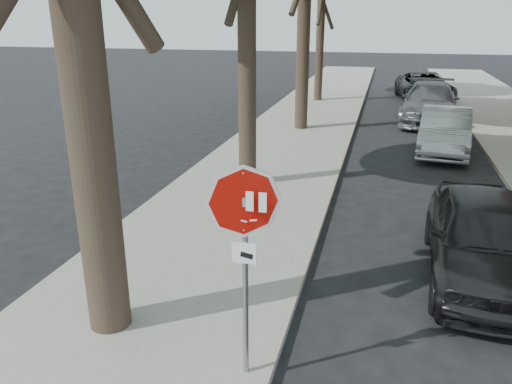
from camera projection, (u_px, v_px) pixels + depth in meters
sidewalk_left at (288, 141)px, 17.43m from camera, size 4.00×55.00×0.12m
curb_left at (347, 144)px, 16.94m from camera, size 0.12×55.00×0.13m
curb_right at (487, 153)px, 15.91m from camera, size 0.12×55.00×0.13m
stop_sign at (244, 233)px, 5.39m from camera, size 0.76×0.34×2.61m
car_a at (483, 237)px, 8.24m from camera, size 1.85×4.29×1.44m
car_b at (445, 131)px, 15.98m from camera, size 1.93×4.41×1.41m
car_c at (430, 103)px, 20.70m from camera, size 2.68×5.62×1.58m
car_d at (425, 87)px, 25.85m from camera, size 3.05×5.51×1.46m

